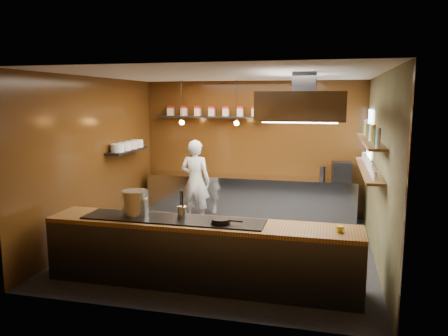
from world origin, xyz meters
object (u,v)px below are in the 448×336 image
(stockpot_small, at_px, (139,207))
(stockpot_large, at_px, (135,203))
(chef, at_px, (195,181))
(extractor_hood, at_px, (304,105))
(espresso_machine, at_px, (342,171))

(stockpot_small, bearing_deg, stockpot_large, 167.86)
(stockpot_large, height_order, chef, chef)
(stockpot_large, bearing_deg, stockpot_small, -12.14)
(extractor_hood, xyz_separation_m, espresso_machine, (0.67, 2.64, -1.41))
(stockpot_large, relative_size, chef, 0.21)
(extractor_hood, height_order, stockpot_small, extractor_hood)
(stockpot_small, bearing_deg, extractor_hood, 28.23)
(espresso_machine, bearing_deg, stockpot_large, -132.98)
(extractor_hood, distance_m, stockpot_large, 2.91)
(stockpot_small, distance_m, chef, 3.02)
(stockpot_large, height_order, espresso_machine, stockpot_large)
(espresso_machine, bearing_deg, extractor_hood, -109.60)
(chef, bearing_deg, espresso_machine, -161.74)
(chef, bearing_deg, stockpot_large, 93.94)
(extractor_hood, relative_size, chef, 1.13)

